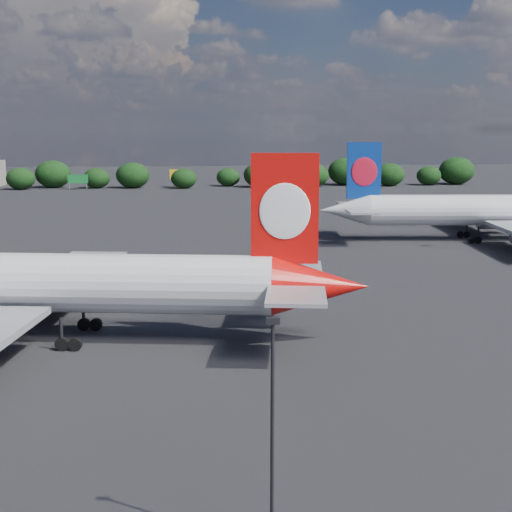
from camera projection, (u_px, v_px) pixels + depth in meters
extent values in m
plane|color=black|center=(107.00, 255.00, 103.56)|extent=(500.00, 500.00, 0.00)
cylinder|color=silver|center=(48.00, 283.00, 61.06)|extent=(38.84, 11.92, 5.07)
cone|color=red|center=(321.00, 286.00, 59.71)|extent=(8.90, 6.45, 5.07)
cube|color=red|center=(285.00, 209.00, 58.74)|extent=(5.58, 1.50, 9.13)
ellipsoid|color=white|center=(285.00, 211.00, 58.47)|extent=(4.23, 0.97, 4.67)
ellipsoid|color=white|center=(285.00, 211.00, 59.07)|extent=(4.23, 0.97, 4.67)
cube|color=#9DA0A5|center=(296.00, 296.00, 54.27)|extent=(5.59, 6.81, 0.30)
cube|color=#9DA0A5|center=(297.00, 268.00, 65.24)|extent=(5.59, 6.81, 0.30)
cube|color=#9DA0A5|center=(73.00, 271.00, 74.42)|extent=(10.13, 21.15, 0.56)
cylinder|color=red|center=(37.00, 294.00, 69.79)|extent=(5.48, 3.61, 2.74)
cube|color=#9DA0A5|center=(37.00, 287.00, 69.66)|extent=(2.25, 0.70, 1.22)
cylinder|color=black|center=(61.00, 333.00, 58.58)|extent=(0.33, 0.33, 2.54)
cylinder|color=black|center=(62.00, 344.00, 58.74)|extent=(1.18, 0.65, 1.12)
cylinder|color=black|center=(75.00, 344.00, 58.68)|extent=(1.18, 0.65, 1.12)
cylinder|color=black|center=(83.00, 314.00, 64.56)|extent=(0.33, 0.33, 2.54)
cylinder|color=black|center=(84.00, 324.00, 64.73)|extent=(1.18, 0.65, 1.12)
cylinder|color=black|center=(96.00, 324.00, 64.66)|extent=(1.18, 0.65, 1.12)
cylinder|color=silver|center=(486.00, 210.00, 115.92)|extent=(38.48, 9.19, 5.02)
cone|color=silver|center=(344.00, 210.00, 115.66)|extent=(8.54, 5.88, 5.02)
cube|color=navy|center=(364.00, 171.00, 114.56)|extent=(5.55, 1.11, 9.04)
ellipsoid|color=red|center=(364.00, 172.00, 114.30)|extent=(4.21, 0.66, 4.62)
ellipsoid|color=red|center=(364.00, 172.00, 114.89)|extent=(4.21, 0.66, 4.62)
cube|color=#9DA0A5|center=(362.00, 212.00, 110.17)|extent=(5.16, 6.49, 0.30)
cube|color=#9DA0A5|center=(352.00, 204.00, 121.05)|extent=(5.16, 6.49, 0.30)
cube|color=#9DA0A5|center=(473.00, 211.00, 129.08)|extent=(8.70, 20.68, 0.55)
cylinder|color=#9DA0A5|center=(493.00, 221.00, 124.39)|extent=(5.29, 3.25, 2.71)
cube|color=#9DA0A5|center=(493.00, 217.00, 124.26)|extent=(2.23, 0.54, 1.21)
cylinder|color=black|center=(478.00, 234.00, 113.55)|extent=(0.31, 0.31, 2.51)
cylinder|color=black|center=(478.00, 240.00, 113.72)|extent=(1.15, 0.57, 1.10)
cylinder|color=black|center=(471.00, 240.00, 113.71)|extent=(1.15, 0.57, 1.10)
cylinder|color=black|center=(467.00, 229.00, 119.48)|extent=(0.31, 0.31, 2.51)
cylinder|color=black|center=(467.00, 235.00, 119.65)|extent=(1.15, 0.57, 1.10)
cylinder|color=black|center=(460.00, 235.00, 119.64)|extent=(1.15, 0.57, 1.10)
cylinder|color=black|center=(272.00, 440.00, 30.23)|extent=(0.16, 0.16, 10.13)
cube|color=black|center=(273.00, 321.00, 29.31)|extent=(0.55, 0.30, 0.28)
cube|color=#14672A|center=(78.00, 179.00, 214.18)|extent=(6.00, 0.30, 2.60)
cylinder|color=gray|center=(70.00, 186.00, 214.27)|extent=(0.20, 0.20, 2.00)
cylinder|color=gray|center=(87.00, 186.00, 214.87)|extent=(0.20, 0.20, 2.00)
cube|color=gold|center=(178.00, 174.00, 223.49)|extent=(5.00, 0.30, 3.00)
cylinder|color=gray|center=(178.00, 183.00, 223.98)|extent=(0.30, 0.30, 2.50)
ellipsoid|color=black|center=(21.00, 179.00, 214.09)|extent=(8.61, 7.29, 6.63)
ellipsoid|color=black|center=(53.00, 174.00, 220.55)|extent=(10.98, 9.29, 8.45)
ellipsoid|color=black|center=(97.00, 178.00, 218.85)|extent=(8.12, 6.87, 6.25)
ellipsoid|color=black|center=(133.00, 175.00, 219.52)|extent=(10.28, 8.70, 7.90)
ellipsoid|color=black|center=(184.00, 178.00, 218.12)|extent=(7.94, 6.72, 6.11)
ellipsoid|color=black|center=(228.00, 177.00, 226.47)|extent=(7.49, 6.33, 5.76)
ellipsoid|color=black|center=(260.00, 175.00, 222.26)|extent=(10.07, 8.52, 7.75)
ellipsoid|color=black|center=(314.00, 175.00, 224.43)|extent=(9.47, 8.01, 7.28)
ellipsoid|color=black|center=(346.00, 171.00, 230.69)|extent=(11.51, 9.74, 8.85)
ellipsoid|color=black|center=(390.00, 175.00, 227.36)|extent=(9.50, 8.04, 7.31)
ellipsoid|color=black|center=(429.00, 176.00, 230.97)|extent=(8.00, 6.77, 6.16)
ellipsoid|color=black|center=(457.00, 171.00, 233.88)|extent=(11.70, 9.90, 9.00)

